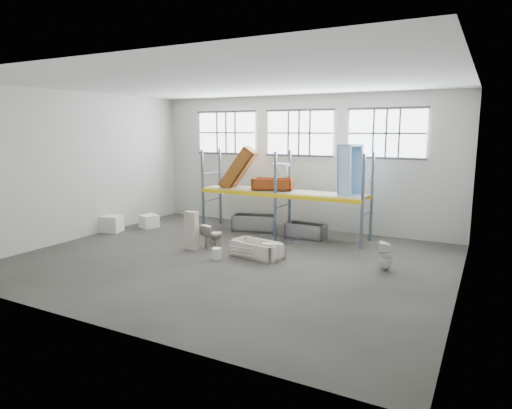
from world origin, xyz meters
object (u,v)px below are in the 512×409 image
Objects in this scene: bathtub_beige at (257,249)px; carton_near at (111,224)px; toilet_beige at (213,235)px; steel_tub_left at (254,222)px; toilet_white at (386,256)px; rust_tub_flat at (273,184)px; blue_tub_upright at (350,171)px; bucket at (217,254)px; cistern_tall at (192,230)px; steel_tub_right at (306,231)px.

carton_near is (-6.27, 0.36, 0.07)m from bathtub_beige.
toilet_beige is 0.48× the size of steel_tub_left.
toilet_white reaches higher than bathtub_beige.
rust_tub_flat is at bearing 118.27° from bathtub_beige.
toilet_beige is (-1.79, 0.33, 0.15)m from bathtub_beige.
blue_tub_upright reaches higher than steel_tub_left.
bathtub_beige is 1.20m from bucket.
bucket is (-0.06, -3.59, -1.66)m from rust_tub_flat.
steel_tub_left is at bearing 78.27° from cistern_tall.
bucket is at bearing -90.91° from rust_tub_flat.
cistern_tall is 1.73× the size of carton_near.
bathtub_beige is 1.30× the size of cistern_tall.
steel_tub_right is 2.02m from rust_tub_flat.
toilet_white is at bearing 15.36° from bucket.
steel_tub_right is 2.59m from blue_tub_upright.
bathtub_beige is 3.54m from steel_tub_left.
toilet_white reaches higher than steel_tub_left.
toilet_white is 1.12× the size of carton_near.
blue_tub_upright is at bearing -0.91° from steel_tub_left.
blue_tub_upright is 2.50× the size of carton_near.
carton_near is (-4.04, 0.55, -0.30)m from cistern_tall.
blue_tub_upright is (2.74, 0.18, 0.57)m from rust_tub_flat.
blue_tub_upright reaches higher than steel_tub_right.
cistern_tall is at bearing -7.74° from carton_near.
toilet_beige is 0.44× the size of blue_tub_upright.
rust_tub_flat reaches higher than carton_near.
steel_tub_right is at bearing -5.11° from steel_tub_left.
toilet_beige is at bearing -91.03° from steel_tub_left.
blue_tub_upright reaches higher than rust_tub_flat.
rust_tub_flat reaches higher than bucket.
rust_tub_flat reaches higher than toilet_beige.
toilet_beige is at bearing -0.39° from carton_near.
cistern_tall is (-0.44, -0.52, 0.22)m from toilet_beige.
rust_tub_flat is (0.86, -0.24, 1.53)m from steel_tub_left.
carton_near is at bearing -159.27° from steel_tub_right.
bathtub_beige reaches higher than bucket.
bathtub_beige is at bearing -72.75° from rust_tub_flat.
steel_tub_left is 2.15m from steel_tub_right.
cistern_tall is 1.48m from bucket.
blue_tub_upright is 5.20m from bucket.
cistern_tall is at bearing -164.17° from bathtub_beige.
carton_near is (-6.67, -2.52, 0.04)m from steel_tub_right.
blue_tub_upright is 5.41× the size of bucket.
rust_tub_flat reaches higher than steel_tub_right.
toilet_white is 0.49× the size of steel_tub_left.
toilet_beige is 2.75m from steel_tub_left.
cistern_tall reaches higher than bucket.
steel_tub_left is 2.30× the size of carton_near.
cistern_tall is 5.50m from blue_tub_upright.
rust_tub_flat is (-4.51, 2.33, 1.43)m from toilet_white.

